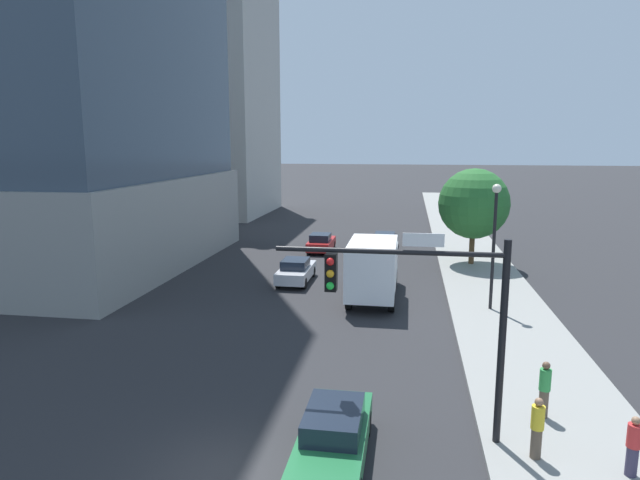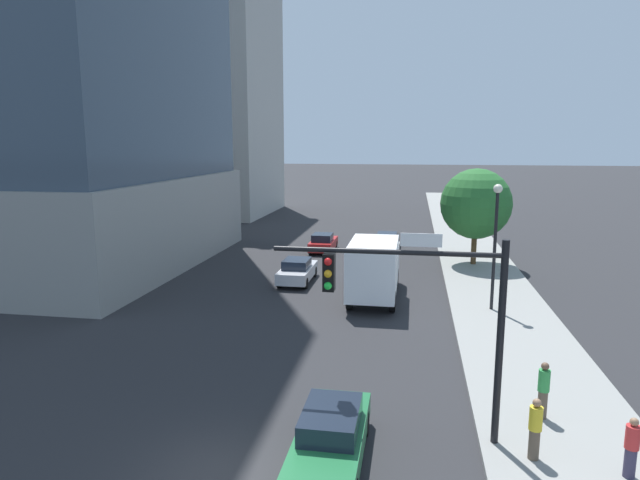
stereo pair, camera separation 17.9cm
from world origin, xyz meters
name	(u,v)px [view 1 (the left image)]	position (x,y,z in m)	size (l,w,h in m)	color
ground_plane	(227,476)	(0.00, 0.00, 0.00)	(400.00, 400.00, 0.00)	#28282B
sidewalk	(487,286)	(9.00, 20.00, 0.07)	(4.92, 120.00, 0.15)	gray
construction_building	(205,72)	(-19.13, 50.34, 16.24)	(17.05, 16.52, 38.55)	#B2AFA8
traffic_light_pole	(422,298)	(4.77, 2.51, 4.18)	(6.29, 0.48, 5.80)	black
street_lamp	(495,229)	(8.52, 15.28, 4.18)	(0.44, 0.44, 6.21)	black
street_tree	(474,204)	(8.69, 25.80, 4.25)	(4.73, 4.73, 6.47)	brown
car_black	(385,240)	(2.59, 30.97, 0.69)	(1.80, 4.17, 1.37)	black
car_silver	(296,271)	(-2.22, 19.40, 0.72)	(1.76, 4.27, 1.46)	#B7B7BC
car_green	(333,437)	(2.59, 0.95, 0.75)	(1.73, 4.79, 1.51)	#1E6638
car_red	(321,243)	(-2.22, 28.97, 0.70)	(1.74, 4.05, 1.44)	red
box_truck	(373,266)	(2.59, 16.59, 1.82)	(2.44, 7.26, 3.26)	silver
pedestrian_yellow_shirt	(537,428)	(7.83, 1.85, 1.00)	(0.34, 0.34, 1.68)	brown
pedestrian_green_shirt	(545,389)	(8.53, 4.17, 1.05)	(0.34, 0.34, 1.76)	brown
pedestrian_red_shirt	(633,446)	(10.00, 1.41, 0.94)	(0.34, 0.34, 1.57)	#38334C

